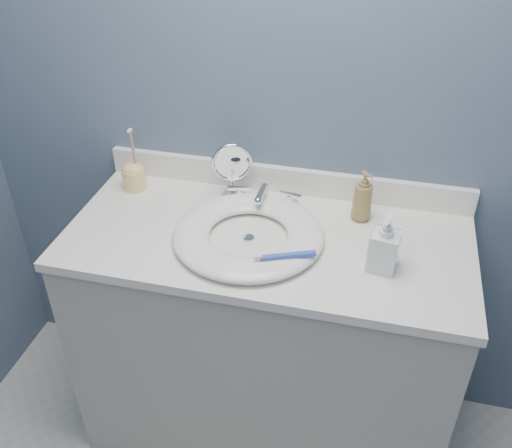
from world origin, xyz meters
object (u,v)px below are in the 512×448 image
(toothbrush_holder, at_px, (134,175))
(soap_bottle_amber, at_px, (363,196))
(soap_bottle_clear, at_px, (385,243))
(makeup_mirror, at_px, (232,168))

(toothbrush_holder, bearing_deg, soap_bottle_amber, -0.26)
(soap_bottle_clear, xyz_separation_m, toothbrush_holder, (-0.84, 0.23, -0.03))
(toothbrush_holder, bearing_deg, soap_bottle_clear, -15.50)
(soap_bottle_amber, distance_m, soap_bottle_clear, 0.24)
(makeup_mirror, bearing_deg, soap_bottle_clear, -47.16)
(soap_bottle_clear, bearing_deg, makeup_mirror, 161.45)
(soap_bottle_clear, bearing_deg, toothbrush_holder, 173.20)
(makeup_mirror, relative_size, toothbrush_holder, 0.88)
(soap_bottle_clear, relative_size, toothbrush_holder, 0.77)
(makeup_mirror, xyz_separation_m, toothbrush_holder, (-0.34, -0.03, -0.06))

